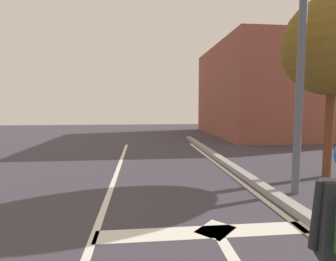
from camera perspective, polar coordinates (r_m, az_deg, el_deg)
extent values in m
cube|color=silver|center=(4.28, 8.17, -20.83)|extent=(3.30, 0.40, 0.01)
cube|color=silver|center=(4.37, 10.22, -20.29)|extent=(0.71, 0.71, 0.01)
cylinder|color=black|center=(2.13, 29.54, -15.61)|extent=(0.07, 0.12, 0.50)
cylinder|color=#535764|center=(6.27, 26.83, 14.90)|extent=(0.16, 0.16, 5.97)
cylinder|color=brown|center=(8.11, 31.39, 0.65)|extent=(0.21, 0.21, 2.67)
sphere|color=brown|center=(8.23, 32.13, 15.34)|extent=(2.54, 2.54, 2.54)
cube|color=brown|center=(18.70, 22.63, 7.79)|extent=(8.51, 8.84, 5.63)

